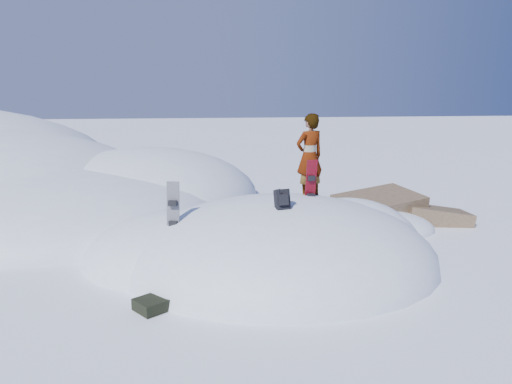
{
  "coord_description": "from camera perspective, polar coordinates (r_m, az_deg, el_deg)",
  "views": [
    {
      "loc": [
        -1.99,
        -10.41,
        3.8
      ],
      "look_at": [
        -0.51,
        0.3,
        1.59
      ],
      "focal_mm": 35.0,
      "sensor_mm": 36.0,
      "label": 1
    }
  ],
  "objects": [
    {
      "name": "backpack",
      "position": [
        10.14,
        3.02,
        -0.85
      ],
      "size": [
        0.33,
        0.39,
        0.48
      ],
      "rotation": [
        0.0,
        0.0,
        0.14
      ],
      "color": "black",
      "rests_on": "snow_mound"
    },
    {
      "name": "person",
      "position": [
        11.66,
        6.14,
        4.1
      ],
      "size": [
        0.84,
        0.7,
        1.97
      ],
      "primitive_type": "imported",
      "rotation": [
        0.0,
        0.0,
        3.51
      ],
      "color": "slate",
      "rests_on": "snow_mound"
    },
    {
      "name": "snowboard_red",
      "position": [
        11.41,
        6.24,
        0.36
      ],
      "size": [
        0.29,
        0.24,
        1.38
      ],
      "rotation": [
        0.0,
        0.0,
        0.26
      ],
      "color": "#B2091E",
      "rests_on": "snow_mound"
    },
    {
      "name": "ground",
      "position": [
        11.26,
        2.83,
        -8.21
      ],
      "size": [
        120.0,
        120.0,
        0.0
      ],
      "primitive_type": "plane",
      "color": "white",
      "rests_on": "ground"
    },
    {
      "name": "snowboard_dark",
      "position": [
        10.42,
        -9.46,
        -2.66
      ],
      "size": [
        0.3,
        0.25,
        1.44
      ],
      "rotation": [
        0.0,
        0.0,
        -0.34
      ],
      "color": "black",
      "rests_on": "snow_mound"
    },
    {
      "name": "gear_pile",
      "position": [
        9.24,
        -10.84,
        -12.11
      ],
      "size": [
        1.0,
        0.85,
        0.26
      ],
      "rotation": [
        0.0,
        0.0,
        0.62
      ],
      "color": "black",
      "rests_on": "ground"
    },
    {
      "name": "rock_outcrop",
      "position": [
        15.07,
        14.71,
        -3.4
      ],
      "size": [
        4.68,
        4.41,
        1.68
      ],
      "color": "brown",
      "rests_on": "ground"
    },
    {
      "name": "snow_mound",
      "position": [
        11.46,
        1.75,
        -7.85
      ],
      "size": [
        8.0,
        6.0,
        3.0
      ],
      "color": "white",
      "rests_on": "ground"
    }
  ]
}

